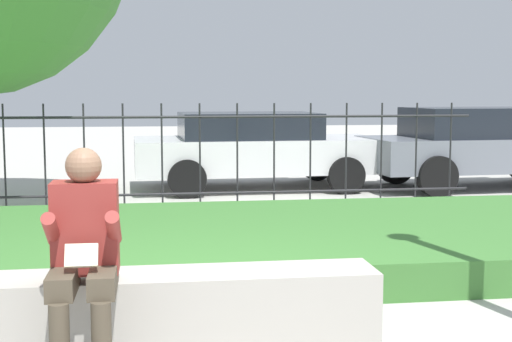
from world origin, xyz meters
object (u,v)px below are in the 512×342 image
object	(u,v)px
car_parked_center	(255,148)
car_parked_right	(483,145)
person_seated_reader	(84,249)
stone_bench	(181,314)

from	to	relation	value
car_parked_center	car_parked_right	distance (m)	3.81
person_seated_reader	car_parked_right	world-z (taller)	car_parked_right
person_seated_reader	car_parked_right	distance (m)	9.22
car_parked_center	car_parked_right	world-z (taller)	car_parked_right
stone_bench	car_parked_center	xyz separation A→B (m)	(1.51, 7.34, 0.47)
stone_bench	car_parked_right	xyz separation A→B (m)	(5.29, 6.87, 0.51)
stone_bench	person_seated_reader	xyz separation A→B (m)	(-0.56, -0.26, 0.49)
person_seated_reader	stone_bench	bearing A→B (deg)	25.06
car_parked_center	stone_bench	bearing A→B (deg)	-103.67
stone_bench	person_seated_reader	distance (m)	0.79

